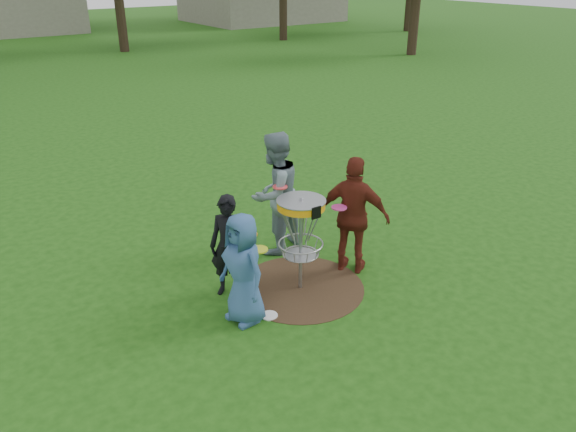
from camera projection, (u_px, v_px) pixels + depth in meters
ground at (300, 288)px, 7.91m from camera, size 100.00×100.00×0.00m
dirt_patch at (300, 287)px, 7.91m from camera, size 1.80×1.80×0.01m
player_blue at (243, 269)px, 6.92m from camera, size 0.56×0.77×1.47m
player_black at (229, 247)px, 7.47m from camera, size 0.61×0.63×1.46m
player_grey at (275, 194)px, 8.56m from camera, size 1.10×0.96×1.92m
player_maroon at (354, 216)px, 8.01m from camera, size 0.94×1.09×1.76m
disc_on_grass at (269, 316)px, 7.28m from camera, size 0.22×0.22×0.02m
disc_golf_basket at (301, 222)px, 7.49m from camera, size 0.66×0.67×1.38m
held_discs at (283, 218)px, 7.62m from camera, size 1.62×1.25×0.30m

